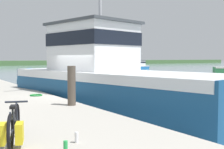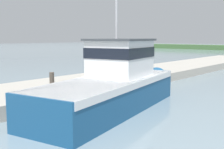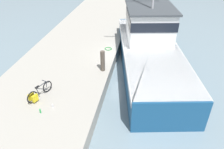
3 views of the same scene
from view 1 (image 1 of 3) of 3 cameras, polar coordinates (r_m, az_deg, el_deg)
The scene contains 9 objects.
ground_plane at distance 12.33m, azimuth -7.31°, elevation -7.75°, with size 320.00×320.00×0.00m, color gray.
far_shoreline at distance 98.14m, azimuth -12.24°, elevation 2.35°, with size 180.00×5.00×1.55m, color #426638.
fishing_boat_main at distance 12.76m, azimuth -1.75°, elevation -0.60°, with size 5.63×13.40×9.30m.
boat_white_moored at distance 59.70m, azimuth 5.63°, elevation 1.76°, with size 5.55×2.63×3.68m.
bicycle_touring at distance 5.46m, azimuth -19.46°, elevation -9.99°, with size 0.78×1.60×0.70m.
mooring_post at distance 9.36m, azimuth -8.21°, elevation -2.26°, with size 0.27×0.27×1.31m, color #51473D.
hose_coil at distance 12.11m, azimuth -15.17°, elevation -4.07°, with size 0.51×0.51×0.05m, color #197A2D.
water_bottle_on_curb at distance 4.77m, azimuth -9.42°, elevation -14.42°, with size 0.07×0.07×0.22m, color green.
water_bottle_by_bike at distance 5.35m, azimuth -7.22°, elevation -12.55°, with size 0.07×0.07×0.20m, color silver.
Camera 1 is at (-5.29, -10.88, 2.37)m, focal length 45.00 mm.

